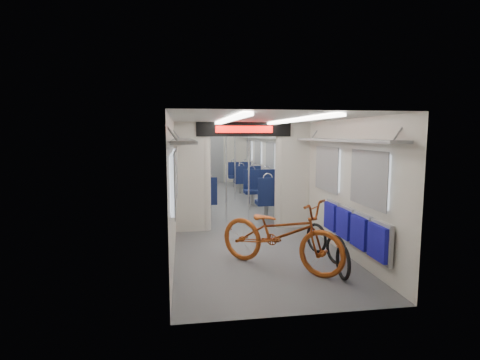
{
  "coord_description": "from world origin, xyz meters",
  "views": [
    {
      "loc": [
        -1.29,
        -9.88,
        2.04
      ],
      "look_at": [
        -0.06,
        -1.93,
        1.06
      ],
      "focal_mm": 28.0,
      "sensor_mm": 36.0,
      "label": 1
    }
  ],
  "objects_px": {
    "flip_bench": "(353,228)",
    "seat_bay_far_right": "(243,176)",
    "stanchion_far_left": "(210,163)",
    "stanchion_near_left": "(226,173)",
    "bike_hoop_c": "(316,239)",
    "stanchion_near_right": "(249,172)",
    "seat_bay_near_left": "(196,190)",
    "bike_hoop_a": "(343,264)",
    "stanchion_far_right": "(235,163)",
    "seat_bay_far_left": "(193,176)",
    "bike_hoop_b": "(336,251)",
    "seat_bay_near_right": "(267,190)",
    "bicycle": "(280,234)"
  },
  "relations": [
    {
      "from": "stanchion_near_left",
      "to": "stanchion_far_left",
      "type": "relative_size",
      "value": 1.0
    },
    {
      "from": "bike_hoop_c",
      "to": "seat_bay_far_right",
      "type": "height_order",
      "value": "seat_bay_far_right"
    },
    {
      "from": "seat_bay_far_right",
      "to": "stanchion_far_left",
      "type": "distance_m",
      "value": 2.24
    },
    {
      "from": "bicycle",
      "to": "seat_bay_far_right",
      "type": "relative_size",
      "value": 1.03
    },
    {
      "from": "stanchion_near_right",
      "to": "seat_bay_near_left",
      "type": "bearing_deg",
      "value": 132.64
    },
    {
      "from": "bicycle",
      "to": "seat_bay_near_right",
      "type": "distance_m",
      "value": 4.3
    },
    {
      "from": "bike_hoop_c",
      "to": "stanchion_near_left",
      "type": "bearing_deg",
      "value": 117.26
    },
    {
      "from": "bicycle",
      "to": "stanchion_far_left",
      "type": "relative_size",
      "value": 0.9
    },
    {
      "from": "seat_bay_near_left",
      "to": "stanchion_near_right",
      "type": "distance_m",
      "value": 1.86
    },
    {
      "from": "bike_hoop_b",
      "to": "stanchion_far_left",
      "type": "height_order",
      "value": "stanchion_far_left"
    },
    {
      "from": "seat_bay_near_left",
      "to": "bike_hoop_a",
      "type": "bearing_deg",
      "value": -70.21
    },
    {
      "from": "seat_bay_near_left",
      "to": "stanchion_far_right",
      "type": "height_order",
      "value": "stanchion_far_right"
    },
    {
      "from": "seat_bay_far_right",
      "to": "stanchion_far_right",
      "type": "height_order",
      "value": "stanchion_far_right"
    },
    {
      "from": "bike_hoop_c",
      "to": "seat_bay_far_right",
      "type": "bearing_deg",
      "value": 90.4
    },
    {
      "from": "seat_bay_far_left",
      "to": "flip_bench",
      "type": "bearing_deg",
      "value": -74.06
    },
    {
      "from": "bike_hoop_a",
      "to": "seat_bay_near_right",
      "type": "height_order",
      "value": "seat_bay_near_right"
    },
    {
      "from": "seat_bay_far_left",
      "to": "stanchion_far_left",
      "type": "bearing_deg",
      "value": -71.37
    },
    {
      "from": "bicycle",
      "to": "bike_hoop_c",
      "type": "relative_size",
      "value": 3.99
    },
    {
      "from": "bike_hoop_a",
      "to": "bike_hoop_c",
      "type": "relative_size",
      "value": 0.98
    },
    {
      "from": "bike_hoop_a",
      "to": "stanchion_near_right",
      "type": "height_order",
      "value": "stanchion_near_right"
    },
    {
      "from": "bike_hoop_c",
      "to": "stanchion_near_right",
      "type": "relative_size",
      "value": 0.22
    },
    {
      "from": "bicycle",
      "to": "stanchion_near_right",
      "type": "xyz_separation_m",
      "value": [
        0.1,
        3.28,
        0.61
      ]
    },
    {
      "from": "flip_bench",
      "to": "bike_hoop_a",
      "type": "bearing_deg",
      "value": -124.42
    },
    {
      "from": "seat_bay_near_right",
      "to": "stanchion_far_left",
      "type": "relative_size",
      "value": 0.96
    },
    {
      "from": "stanchion_near_left",
      "to": "seat_bay_near_right",
      "type": "bearing_deg",
      "value": 41.79
    },
    {
      "from": "seat_bay_far_left",
      "to": "stanchion_far_right",
      "type": "bearing_deg",
      "value": -57.46
    },
    {
      "from": "flip_bench",
      "to": "seat_bay_far_right",
      "type": "relative_size",
      "value": 1.07
    },
    {
      "from": "stanchion_far_left",
      "to": "stanchion_near_right",
      "type": "bearing_deg",
      "value": -78.22
    },
    {
      "from": "bike_hoop_c",
      "to": "stanchion_near_right",
      "type": "bearing_deg",
      "value": 105.4
    },
    {
      "from": "bicycle",
      "to": "seat_bay_far_right",
      "type": "distance_m",
      "value": 8.2
    },
    {
      "from": "stanchion_far_left",
      "to": "stanchion_far_right",
      "type": "xyz_separation_m",
      "value": [
        0.73,
        -0.4,
        0.0
      ]
    },
    {
      "from": "flip_bench",
      "to": "bike_hoop_c",
      "type": "height_order",
      "value": "flip_bench"
    },
    {
      "from": "bike_hoop_c",
      "to": "bike_hoop_a",
      "type": "bearing_deg",
      "value": -92.93
    },
    {
      "from": "stanchion_far_right",
      "to": "seat_bay_near_right",
      "type": "bearing_deg",
      "value": -71.7
    },
    {
      "from": "flip_bench",
      "to": "stanchion_far_right",
      "type": "height_order",
      "value": "stanchion_far_right"
    },
    {
      "from": "stanchion_near_right",
      "to": "bike_hoop_a",
      "type": "bearing_deg",
      "value": -80.28
    },
    {
      "from": "bike_hoop_b",
      "to": "seat_bay_near_right",
      "type": "height_order",
      "value": "seat_bay_near_right"
    },
    {
      "from": "bike_hoop_a",
      "to": "stanchion_far_left",
      "type": "bearing_deg",
      "value": 100.65
    },
    {
      "from": "stanchion_far_left",
      "to": "bike_hoop_b",
      "type": "bearing_deg",
      "value": -77.01
    },
    {
      "from": "bike_hoop_a",
      "to": "seat_bay_far_right",
      "type": "relative_size",
      "value": 0.25
    },
    {
      "from": "seat_bay_near_left",
      "to": "seat_bay_near_right",
      "type": "bearing_deg",
      "value": -10.49
    },
    {
      "from": "seat_bay_near_right",
      "to": "seat_bay_far_left",
      "type": "bearing_deg",
      "value": 116.09
    },
    {
      "from": "bicycle",
      "to": "seat_bay_near_right",
      "type": "height_order",
      "value": "seat_bay_near_right"
    },
    {
      "from": "bicycle",
      "to": "flip_bench",
      "type": "relative_size",
      "value": 0.96
    },
    {
      "from": "bike_hoop_a",
      "to": "stanchion_near_left",
      "type": "bearing_deg",
      "value": 108.13
    },
    {
      "from": "bike_hoop_a",
      "to": "stanchion_far_right",
      "type": "bearing_deg",
      "value": 95.14
    },
    {
      "from": "seat_bay_near_left",
      "to": "seat_bay_far_left",
      "type": "relative_size",
      "value": 0.96
    },
    {
      "from": "stanchion_far_left",
      "to": "stanchion_near_left",
      "type": "bearing_deg",
      "value": -88.09
    },
    {
      "from": "bike_hoop_b",
      "to": "stanchion_far_right",
      "type": "height_order",
      "value": "stanchion_far_right"
    },
    {
      "from": "bike_hoop_a",
      "to": "flip_bench",
      "type": "bearing_deg",
      "value": 55.58
    }
  ]
}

